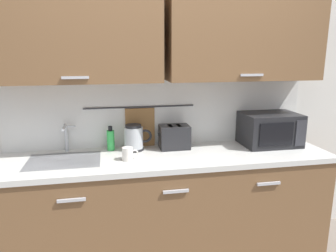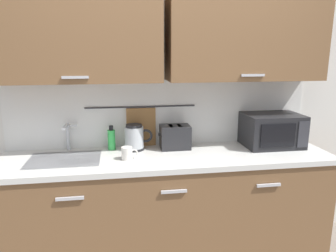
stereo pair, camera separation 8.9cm
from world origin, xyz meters
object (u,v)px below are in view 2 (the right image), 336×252
dish_soap_bottle (112,139)px  toaster (175,137)px  electric_kettle (135,137)px  microwave (272,130)px  mug_near_sink (127,153)px

dish_soap_bottle → toaster: size_ratio=0.77×
electric_kettle → dish_soap_bottle: 0.19m
electric_kettle → toaster: (0.33, -0.01, -0.01)m
microwave → toaster: microwave is taller
mug_near_sink → toaster: bearing=29.5°
mug_near_sink → microwave: bearing=7.9°
dish_soap_bottle → mug_near_sink: bearing=-66.7°
toaster → dish_soap_bottle: bearing=174.6°
dish_soap_bottle → toaster: bearing=-5.4°
electric_kettle → dish_soap_bottle: electric_kettle is taller
microwave → electric_kettle: size_ratio=2.03×
electric_kettle → mug_near_sink: size_ratio=1.89×
microwave → mug_near_sink: microwave is taller
microwave → mug_near_sink: (-1.20, -0.17, -0.09)m
dish_soap_bottle → mug_near_sink: 0.30m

